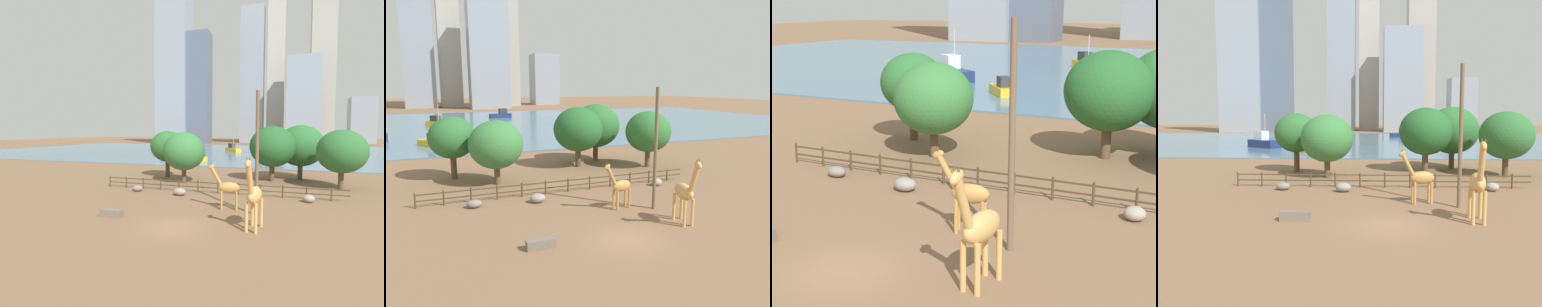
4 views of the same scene
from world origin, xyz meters
TOP-DOWN VIEW (x-y plane):
  - ground_plane at (0.00, 80.00)m, footprint 400.00×400.00m
  - harbor_water at (0.00, 77.00)m, footprint 180.00×86.00m
  - giraffe_tall at (5.32, 1.16)m, footprint 1.19×3.23m
  - giraffe_companion at (2.57, 5.87)m, footprint 2.79×1.08m
  - utility_pole at (5.12, 4.82)m, footprint 0.28×0.28m
  - boulder_near_fence at (-8.49, 10.44)m, footprint 1.21×0.90m
  - boulder_by_pole at (-3.25, 9.89)m, footprint 1.32×1.04m
  - boulder_small at (9.34, 10.79)m, footprint 1.08×0.98m
  - feeding_trough at (-5.57, 0.91)m, footprint 1.80×0.60m
  - enclosure_fence at (-0.34, 12.00)m, footprint 26.12×0.14m
  - tree_left_large at (-5.42, 17.28)m, footprint 5.44×5.44m
  - tree_center_broad at (5.33, 22.04)m, footprint 6.01×6.01m
  - tree_right_tall at (13.19, 18.72)m, footprint 5.53×5.53m
  - tree_left_small at (-9.37, 21.20)m, footprint 4.94×4.94m
  - tree_right_small at (8.95, 24.85)m, footprint 6.31×6.31m
  - boat_ferry at (8.67, 93.48)m, footprint 6.54×2.93m
  - boat_sailboat at (-11.37, 44.23)m, footprint 4.40×4.88m
  - boat_tug at (-22.38, 53.44)m, footprint 7.62×6.78m
  - boat_barge at (-9.76, 75.33)m, footprint 5.67×5.60m
  - skyline_tower_needle at (13.29, 144.79)m, footprint 16.12×11.52m
  - skyline_block_central at (-1.10, 165.76)m, footprint 9.41×15.02m
  - skyline_tower_glass at (44.93, 168.75)m, footprint 12.74×12.03m
  - skyline_block_left at (-14.20, 159.40)m, footprint 12.91×8.82m
  - skyline_block_right at (-41.03, 138.01)m, footprint 14.11×10.80m
  - skyline_tower_short at (23.81, 166.29)m, footprint 12.73×13.50m
  - skyline_block_wide at (-54.35, 138.26)m, footprint 17.13×15.50m

SIDE VIEW (x-z plane):
  - ground_plane at x=0.00m, z-range 0.00..0.00m
  - harbor_water at x=0.00m, z-range 0.00..0.20m
  - feeding_trough at x=-5.57m, z-range 0.00..0.60m
  - boulder_near_fence at x=-8.49m, z-range 0.00..0.67m
  - boulder_small at x=9.34m, z-range 0.00..0.73m
  - boulder_by_pole at x=-3.25m, z-range 0.00..0.78m
  - enclosure_fence at x=-0.34m, z-range 0.11..1.41m
  - boat_sailboat at x=-11.37m, z-range -0.14..1.99m
  - boat_barge at x=-9.76m, z-range -1.56..3.72m
  - boat_ferry at x=8.67m, z-range -0.25..2.54m
  - boat_tug at x=-22.38m, z-range -2.06..4.72m
  - giraffe_companion at x=2.57m, z-range -0.10..3.91m
  - giraffe_tall at x=5.32m, z-range -0.17..4.94m
  - tree_left_large at x=-5.42m, z-range 0.80..7.34m
  - tree_right_tall at x=13.19m, z-range 0.92..7.78m
  - tree_left_small at x=-9.37m, z-range 1.10..7.81m
  - tree_center_broad at x=5.33m, z-range 0.95..8.30m
  - tree_right_small at x=8.95m, z-range 0.90..8.41m
  - utility_pole at x=5.12m, z-range 0.00..9.82m
  - skyline_tower_glass at x=44.93m, z-range 0.00..25.36m
  - skyline_tower_needle at x=13.29m, z-range 0.00..44.36m
  - skyline_block_right at x=-41.03m, z-range 0.00..59.01m
  - skyline_block_left at x=-14.20m, z-range 0.00..77.22m
  - skyline_tower_short at x=23.81m, z-range 0.00..82.18m
  - skyline_block_wide at x=-54.35m, z-range 0.00..88.87m
  - skyline_block_central at x=-1.10m, z-range 0.00..95.56m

